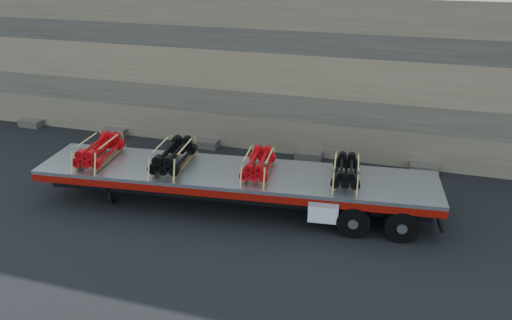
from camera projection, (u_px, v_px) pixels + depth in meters
The scene contains 7 objects.
ground at pixel (232, 200), 19.00m from camera, with size 120.00×120.00×0.00m, color black.
rock_wall at pixel (277, 71), 23.30m from camera, with size 44.00×3.00×7.00m, color #7A6B54.
trailer at pixel (234, 189), 18.23m from camera, with size 14.39×2.77×1.44m, color #A2A4A9, non-canonical shape.
bundle_front at pixel (99, 151), 18.69m from camera, with size 1.09×2.17×0.77m, color red, non-canonical shape.
bundle_midfront at pixel (173, 156), 18.18m from camera, with size 1.12×2.25×0.80m, color black, non-canonical shape.
bundle_midrear at pixel (258, 164), 17.65m from camera, with size 0.97×1.94×0.69m, color red, non-canonical shape.
bundle_rear at pixel (346, 171), 17.11m from camera, with size 0.95×1.91×0.68m, color black, non-canonical shape.
Camera 1 is at (5.80, -15.81, 8.98)m, focal length 35.00 mm.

